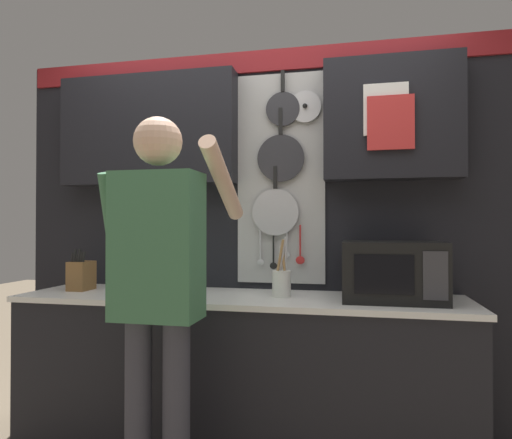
{
  "coord_description": "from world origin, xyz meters",
  "views": [
    {
      "loc": [
        0.63,
        -2.44,
        1.28
      ],
      "look_at": [
        0.06,
        0.19,
        1.32
      ],
      "focal_mm": 32.0,
      "sensor_mm": 36.0,
      "label": 1
    }
  ],
  "objects_px": {
    "utensil_crock": "(282,281)",
    "person": "(159,276)",
    "microwave": "(393,271)",
    "knife_block": "(81,275)"
  },
  "relations": [
    {
      "from": "utensil_crock",
      "to": "knife_block",
      "type": "bearing_deg",
      "value": -179.91
    },
    {
      "from": "microwave",
      "to": "person",
      "type": "bearing_deg",
      "value": -152.37
    },
    {
      "from": "microwave",
      "to": "person",
      "type": "relative_size",
      "value": 0.28
    },
    {
      "from": "microwave",
      "to": "utensil_crock",
      "type": "xyz_separation_m",
      "value": [
        -0.58,
        0.0,
        -0.07
      ]
    },
    {
      "from": "microwave",
      "to": "utensil_crock",
      "type": "bearing_deg",
      "value": 179.76
    },
    {
      "from": "utensil_crock",
      "to": "person",
      "type": "relative_size",
      "value": 0.18
    },
    {
      "from": "microwave",
      "to": "utensil_crock",
      "type": "distance_m",
      "value": 0.58
    },
    {
      "from": "knife_block",
      "to": "person",
      "type": "bearing_deg",
      "value": -36.35
    },
    {
      "from": "knife_block",
      "to": "utensil_crock",
      "type": "height_order",
      "value": "utensil_crock"
    },
    {
      "from": "microwave",
      "to": "knife_block",
      "type": "distance_m",
      "value": 1.79
    }
  ]
}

